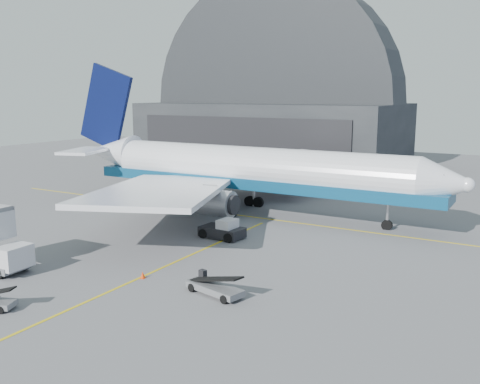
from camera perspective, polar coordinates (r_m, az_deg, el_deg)
The scene contains 7 objects.
ground at distance 44.21m, azimuth -8.60°, elevation -8.14°, with size 200.00×200.00×0.00m, color #565659.
taxi_lines at distance 54.22m, azimuth -0.23°, elevation -4.49°, with size 80.00×42.12×0.02m.
hangar at distance 108.95m, azimuth 3.65°, elevation 8.14°, with size 50.00×28.30×28.00m.
airliner at distance 63.60m, azimuth 0.05°, elevation 2.42°, with size 51.81×50.24×18.18m.
pushback_tug at distance 52.67m, azimuth -1.81°, elevation -4.12°, with size 4.40×2.72×1.98m.
belt_loader_b at distance 38.39m, azimuth -2.74°, elevation -10.08°, with size 4.88×2.50×1.82m.
traffic_cone at distance 42.28m, azimuth -10.34°, elevation -8.70°, with size 0.38×0.38×0.55m.
Camera 1 is at (26.36, -32.58, 14.08)m, focal length 40.00 mm.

